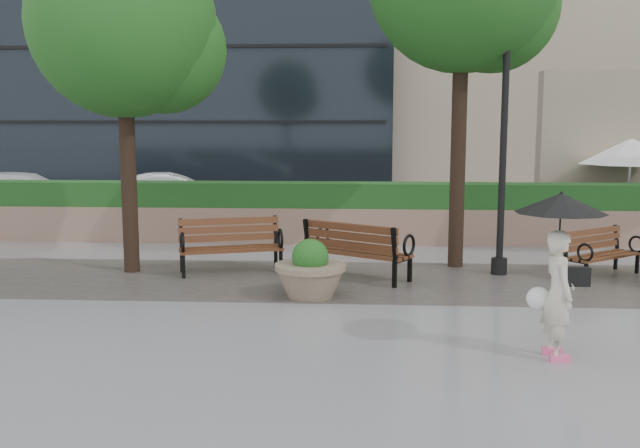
# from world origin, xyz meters

# --- Properties ---
(ground) EXTENTS (100.00, 100.00, 0.00)m
(ground) POSITION_xyz_m (0.00, 0.00, 0.00)
(ground) COLOR gray
(ground) RESTS_ON ground
(cobble_strip) EXTENTS (28.00, 3.20, 0.01)m
(cobble_strip) POSITION_xyz_m (0.00, 3.00, 0.01)
(cobble_strip) COLOR #383330
(cobble_strip) RESTS_ON ground
(hedge_wall) EXTENTS (24.00, 0.80, 1.35)m
(hedge_wall) POSITION_xyz_m (0.00, 7.00, 0.66)
(hedge_wall) COLOR #906E5D
(hedge_wall) RESTS_ON ground
(asphalt_street) EXTENTS (40.00, 7.00, 0.00)m
(asphalt_street) POSITION_xyz_m (0.00, 11.00, 0.00)
(asphalt_street) COLOR black
(asphalt_street) RESTS_ON ground
(bench_1) EXTENTS (1.94, 1.23, 0.97)m
(bench_1) POSITION_xyz_m (-2.42, 3.51, 0.29)
(bench_1) COLOR #552E18
(bench_1) RESTS_ON ground
(bench_2) EXTENTS (1.96, 1.61, 1.00)m
(bench_2) POSITION_xyz_m (-0.15, 3.18, 0.30)
(bench_2) COLOR #552E18
(bench_2) RESTS_ON ground
(bench_3) EXTENTS (1.59, 1.41, 0.83)m
(bench_3) POSITION_xyz_m (4.14, 3.61, 0.25)
(bench_3) COLOR #552E18
(bench_3) RESTS_ON ground
(planter_left) EXTENTS (1.10, 1.10, 0.93)m
(planter_left) POSITION_xyz_m (-0.86, 1.77, 0.36)
(planter_left) COLOR #7F6B56
(planter_left) RESTS_ON ground
(lamppost) EXTENTS (0.28, 0.28, 4.16)m
(lamppost) POSITION_xyz_m (2.38, 3.67, 1.84)
(lamppost) COLOR black
(lamppost) RESTS_ON ground
(tree_0) EXTENTS (3.37, 3.26, 6.03)m
(tree_0) POSITION_xyz_m (-4.10, 3.60, 4.28)
(tree_0) COLOR black
(tree_0) RESTS_ON ground
(patio_umb_white) EXTENTS (2.50, 2.50, 2.30)m
(patio_umb_white) POSITION_xyz_m (6.38, 8.66, 1.99)
(patio_umb_white) COLOR black
(patio_umb_white) RESTS_ON ground
(car_left) EXTENTS (4.98, 2.83, 1.36)m
(car_left) POSITION_xyz_m (-9.17, 9.62, 0.68)
(car_left) COLOR silver
(car_left) RESTS_ON ground
(car_right) EXTENTS (4.11, 2.29, 1.28)m
(car_right) POSITION_xyz_m (-5.35, 10.50, 0.64)
(car_right) COLOR silver
(car_right) RESTS_ON ground
(pedestrian) EXTENTS (1.04, 1.04, 1.90)m
(pedestrian) POSITION_xyz_m (2.17, -0.86, 1.16)
(pedestrian) COLOR beige
(pedestrian) RESTS_ON ground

